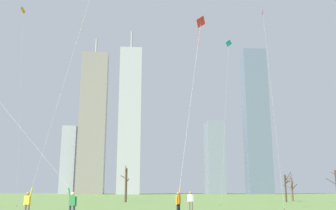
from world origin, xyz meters
The scene contains 15 objects.
kite_flyer_foreground_left_blue centered at (-7.69, 6.84, 3.45)m, with size 11.53×2.08×14.12m.
kite_flyer_midfield_right_red centered at (1.42, 9.88, 3.93)m, with size 3.47×6.73×17.30m.
kite_flyer_midfield_left_green centered at (-7.18, 7.24, 5.88)m, with size 5.92×4.61×19.97m.
bystander_watching_nearby centered at (2.43, 13.96, 0.90)m, with size 0.46×0.33×1.62m.
distant_kite_drifting_right_purple centered at (11.93, 21.00, 18.60)m, with size 0.69×4.16×21.82m.
distant_kite_drifting_left_orange centered at (-15.49, 25.18, 19.69)m, with size 0.70×3.11×22.74m.
distant_kite_low_near_trees_teal centered at (9.83, 29.41, 18.96)m, with size 2.66×1.99×21.42m.
bare_tree_left_of_center centered at (22.92, 43.12, 1.97)m, with size 1.49×3.16×3.69m.
bare_tree_far_right_edge centered at (-3.55, 40.38, 2.61)m, with size 1.39×2.83×5.23m.
bare_tree_rightmost centered at (20.11, 38.46, 2.27)m, with size 1.63×2.26×4.43m.
skyline_slender_spire centered at (-5.85, 143.07, 31.88)m, with size 9.57×8.00×72.88m.
skyline_squat_block centered at (-21.94, 145.33, 31.01)m, with size 11.44×7.14×69.58m.
skyline_tall_tower centered at (51.98, 147.72, 33.43)m, with size 10.99×7.13×66.87m.
skyline_mid_tower_right centered at (32.99, 151.87, 16.19)m, with size 7.74×10.94×32.38m.
skyline_wide_slab centered at (-33.43, 156.03, 15.20)m, with size 6.33×5.73×30.40m.
Camera 1 is at (-1.75, -16.08, 1.73)m, focal length 39.63 mm.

